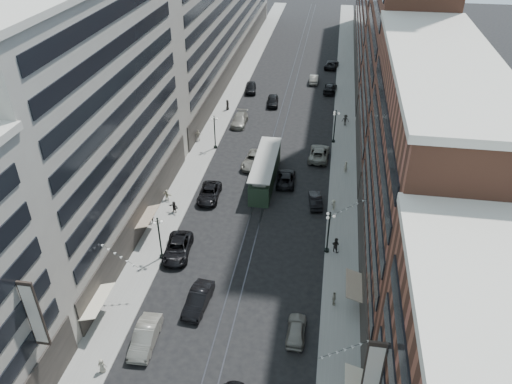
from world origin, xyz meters
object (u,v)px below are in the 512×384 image
Objects in this scene: car_2 at (178,248)px; car_13 at (273,101)px; car_4 at (296,330)px; pedestrian_extra_2 at (167,195)px; car_7 at (209,193)px; car_11 at (319,153)px; pedestrian_4 at (334,298)px; pedestrian_7 at (336,245)px; pedestrian_1 at (102,366)px; pedestrian_2 at (151,218)px; streetcar at (265,171)px; lamppost_se_far at (329,231)px; pedestrian_5 at (174,207)px; lamppost_sw_far at (160,237)px; pedestrian_6 at (198,135)px; pedestrian_9 at (345,120)px; car_9 at (251,88)px; pedestrian_8 at (346,167)px; car_extra_1 at (332,64)px; car_10 at (316,200)px; car_12 at (330,88)px; lamppost_se_mid at (335,125)px; car_extra_2 at (286,178)px; lamppost_sw_mid at (215,131)px; car_extra_0 at (254,160)px; car_1 at (145,337)px; car_14 at (314,79)px; car_8 at (240,120)px; pedestrian_extra_0 at (333,205)px; car_5 at (198,300)px.

car_13 is at bearing 78.14° from car_2.
car_4 is 27.80m from pedestrian_extra_2.
car_7 is 0.92× the size of car_11.
pedestrian_4 is at bearing -127.34° from car_4.
pedestrian_7 reaches higher than car_2.
pedestrian_2 is (-3.00, 21.65, 0.04)m from pedestrian_1.
pedestrian_extra_2 is at bearing -46.90° from car_4.
streetcar is 2.65× the size of car_13.
lamppost_se_far is 20.33m from pedestrian_5.
car_13 is (6.71, 45.81, -2.23)m from lamppost_sw_far.
lamppost_se_far reaches higher than pedestrian_7.
pedestrian_7 is at bearing 2.82° from pedestrian_4.
pedestrian_6 is at bearing -125.81° from car_13.
pedestrian_9 is at bearing 87.03° from lamppost_se_far.
pedestrian_6 is (-4.80, -22.75, 0.22)m from car_9.
pedestrian_8 is 46.58m from car_extra_1.
pedestrian_9 is (3.86, 12.34, 0.24)m from car_11.
pedestrian_1 is at bearing 52.81° from car_10.
car_9 is 40.56m from pedestrian_extra_2.
car_extra_1 is (-1.42, 64.95, -2.31)m from lamppost_se_far.
car_7 is at bearing 75.70° from car_12.
pedestrian_2 is 0.94× the size of pedestrian_4.
pedestrian_1 is at bearing 71.39° from pedestrian_7.
lamppost_se_mid is 22.36m from car_12.
car_extra_2 is (-8.06, -20.30, -0.35)m from pedestrian_9.
car_7 is at bearing -80.33° from lamppost_sw_mid.
pedestrian_9 is 20.85m from car_extra_0.
car_2 is 3.22× the size of pedestrian_7.
car_1 is 3.61× the size of pedestrian_1.
pedestrian_7 is (5.72, -54.81, 0.27)m from car_14.
car_8 is 14.59m from car_extra_0.
pedestrian_9 is at bearing 56.81° from car_extra_0.
car_7 is at bearing -4.52° from car_10.
lamppost_se_mid reaches higher than pedestrian_extra_0.
pedestrian_6 reaches higher than pedestrian_extra_2.
pedestrian_6 is at bearing 71.02° from car_extra_1.
lamppost_se_mid is at bearing 45.27° from car_extra_0.
car_4 is at bearing 10.57° from car_1.
car_7 is 1.01× the size of car_12.
lamppost_se_far reaches higher than pedestrian_9.
car_4 is 2.87× the size of pedestrian_extra_2.
lamppost_se_far is 18.71m from pedestrian_8.
car_8 is 1.16× the size of car_13.
lamppost_sw_far reaches higher than pedestrian_9.
car_5 reaches higher than car_extra_0.
car_10 is 0.82× the size of car_extra_2.
pedestrian_4 is 30.95m from car_11.
pedestrian_5 is 3.15m from pedestrian_extra_2.
car_7 is at bearing -96.16° from car_9.
car_14 is 10.54m from car_extra_1.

